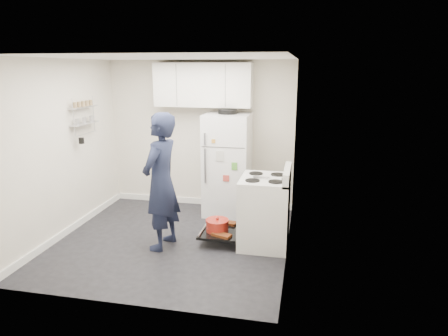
% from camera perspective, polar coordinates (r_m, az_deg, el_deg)
% --- Properties ---
extents(room, '(3.21, 3.21, 2.51)m').
position_cam_1_polar(room, '(5.44, -7.91, 1.63)').
color(room, black).
rests_on(room, ground).
extents(electric_range, '(0.66, 0.76, 1.10)m').
position_cam_1_polar(electric_range, '(5.49, 5.69, -6.26)').
color(electric_range, silver).
rests_on(electric_range, ground).
extents(open_oven_door, '(0.55, 0.70, 0.24)m').
position_cam_1_polar(open_oven_door, '(5.65, -0.66, -8.51)').
color(open_oven_door, black).
rests_on(open_oven_door, ground).
extents(refrigerator, '(0.72, 0.74, 1.73)m').
position_cam_1_polar(refrigerator, '(6.52, 0.49, 0.53)').
color(refrigerator, white).
rests_on(refrigerator, ground).
extents(upper_cabinets, '(1.60, 0.33, 0.70)m').
position_cam_1_polar(upper_cabinets, '(6.62, -2.99, 11.77)').
color(upper_cabinets, silver).
rests_on(upper_cabinets, room).
extents(wall_shelf_rack, '(0.14, 0.60, 0.61)m').
position_cam_1_polar(wall_shelf_rack, '(6.41, -19.41, 7.10)').
color(wall_shelf_rack, '#B2B2B7').
rests_on(wall_shelf_rack, room).
extents(person, '(0.54, 0.73, 1.83)m').
position_cam_1_polar(person, '(5.31, -8.99, -1.97)').
color(person, '#171D35').
rests_on(person, ground).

